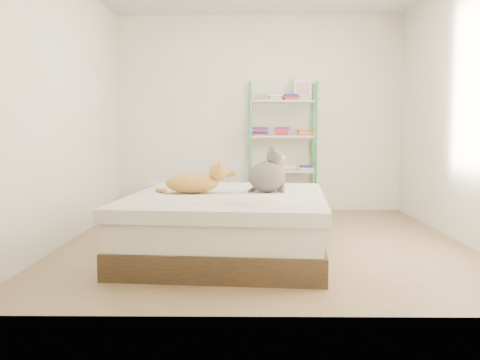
{
  "coord_description": "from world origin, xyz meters",
  "views": [
    {
      "loc": [
        -0.18,
        -5.11,
        1.07
      ],
      "look_at": [
        -0.23,
        -0.19,
        0.62
      ],
      "focal_mm": 40.0,
      "sensor_mm": 36.0,
      "label": 1
    }
  ],
  "objects_px": {
    "orange_cat": "(192,181)",
    "grey_cat": "(267,170)",
    "shelf_unit": "(283,147)",
    "white_bin": "(160,198)",
    "bed": "(228,224)",
    "cardboard_box": "(263,211)"
  },
  "relations": [
    {
      "from": "grey_cat",
      "to": "cardboard_box",
      "type": "bearing_deg",
      "value": -12.02
    },
    {
      "from": "shelf_unit",
      "to": "white_bin",
      "type": "height_order",
      "value": "shelf_unit"
    },
    {
      "from": "orange_cat",
      "to": "white_bin",
      "type": "bearing_deg",
      "value": 104.62
    },
    {
      "from": "grey_cat",
      "to": "shelf_unit",
      "type": "height_order",
      "value": "shelf_unit"
    },
    {
      "from": "white_bin",
      "to": "orange_cat",
      "type": "bearing_deg",
      "value": -74.06
    },
    {
      "from": "grey_cat",
      "to": "orange_cat",
      "type": "bearing_deg",
      "value": 84.58
    },
    {
      "from": "cardboard_box",
      "to": "white_bin",
      "type": "relative_size",
      "value": 1.5
    },
    {
      "from": "orange_cat",
      "to": "grey_cat",
      "type": "bearing_deg",
      "value": 5.09
    },
    {
      "from": "bed",
      "to": "shelf_unit",
      "type": "height_order",
      "value": "shelf_unit"
    },
    {
      "from": "grey_cat",
      "to": "cardboard_box",
      "type": "height_order",
      "value": "grey_cat"
    },
    {
      "from": "grey_cat",
      "to": "white_bin",
      "type": "bearing_deg",
      "value": 18.98
    },
    {
      "from": "white_bin",
      "to": "cardboard_box",
      "type": "bearing_deg",
      "value": -39.05
    },
    {
      "from": "bed",
      "to": "white_bin",
      "type": "relative_size",
      "value": 5.82
    },
    {
      "from": "bed",
      "to": "cardboard_box",
      "type": "bearing_deg",
      "value": 79.97
    },
    {
      "from": "orange_cat",
      "to": "grey_cat",
      "type": "distance_m",
      "value": 0.68
    },
    {
      "from": "bed",
      "to": "cardboard_box",
      "type": "relative_size",
      "value": 3.87
    },
    {
      "from": "grey_cat",
      "to": "shelf_unit",
      "type": "bearing_deg",
      "value": -19.29
    },
    {
      "from": "bed",
      "to": "shelf_unit",
      "type": "distance_m",
      "value": 2.53
    },
    {
      "from": "orange_cat",
      "to": "grey_cat",
      "type": "height_order",
      "value": "grey_cat"
    },
    {
      "from": "bed",
      "to": "shelf_unit",
      "type": "xyz_separation_m",
      "value": [
        0.64,
        2.37,
        0.61
      ]
    },
    {
      "from": "cardboard_box",
      "to": "bed",
      "type": "bearing_deg",
      "value": -111.25
    },
    {
      "from": "cardboard_box",
      "to": "white_bin",
      "type": "distance_m",
      "value": 1.7
    }
  ]
}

